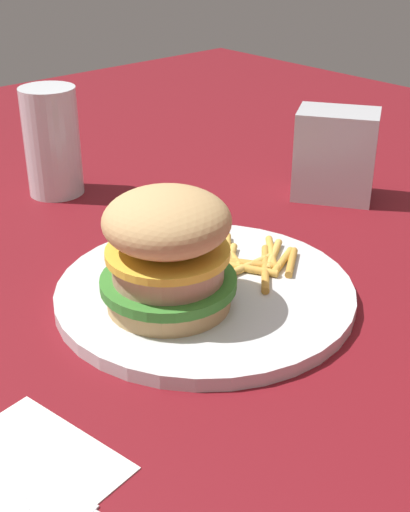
{
  "coord_description": "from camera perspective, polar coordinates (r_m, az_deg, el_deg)",
  "views": [
    {
      "loc": [
        -0.41,
        0.34,
        0.31
      ],
      "look_at": [
        -0.02,
        -0.01,
        0.04
      ],
      "focal_mm": 48.31,
      "sensor_mm": 36.0,
      "label": 1
    }
  ],
  "objects": [
    {
      "name": "fork",
      "position": [
        0.45,
        -15.58,
        -17.16
      ],
      "size": [
        0.17,
        0.06,
        0.0
      ],
      "color": "silver",
      "rests_on": "napkin"
    },
    {
      "name": "ground_plane",
      "position": [
        0.62,
        -2.17,
        -2.93
      ],
      "size": [
        1.6,
        1.6,
        0.0
      ],
      "primitive_type": "plane",
      "color": "maroon"
    },
    {
      "name": "sandwich",
      "position": [
        0.55,
        -3.12,
        0.5
      ],
      "size": [
        0.11,
        0.11,
        0.1
      ],
      "color": "tan",
      "rests_on": "plate"
    },
    {
      "name": "plate",
      "position": [
        0.6,
        0.0,
        -3.04
      ],
      "size": [
        0.26,
        0.26,
        0.01
      ],
      "primitive_type": "cylinder",
      "color": "silver",
      "rests_on": "ground_plane"
    },
    {
      "name": "drink_glass",
      "position": [
        0.83,
        -12.52,
        8.96
      ],
      "size": [
        0.06,
        0.06,
        0.13
      ],
      "color": "silver",
      "rests_on": "ground_plane"
    },
    {
      "name": "napkin",
      "position": [
        0.45,
        -15.68,
        -17.3
      ],
      "size": [
        0.13,
        0.13,
        0.0
      ],
      "primitive_type": "cube",
      "rotation": [
        0.0,
        0.0,
        0.17
      ],
      "color": "white",
      "rests_on": "ground_plane"
    },
    {
      "name": "fries_pile",
      "position": [
        0.63,
        3.95,
        -0.45
      ],
      "size": [
        0.1,
        0.1,
        0.01
      ],
      "color": "gold",
      "rests_on": "plate"
    },
    {
      "name": "napkin_dispenser",
      "position": [
        0.81,
        10.74,
        8.23
      ],
      "size": [
        0.11,
        0.1,
        0.1
      ],
      "primitive_type": "cube",
      "rotation": [
        0.0,
        0.0,
        0.58
      ],
      "color": "#B7BABF",
      "rests_on": "ground_plane"
    }
  ]
}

